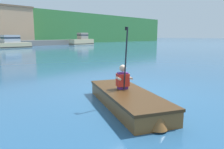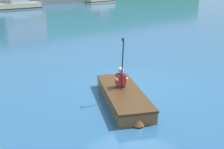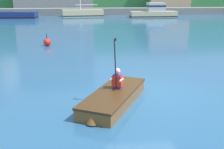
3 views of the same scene
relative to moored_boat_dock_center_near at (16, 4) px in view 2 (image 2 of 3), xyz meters
name	(u,v)px [view 2 (image 2 of 3)]	position (x,y,z in m)	size (l,w,h in m)	color
ground_plane	(135,86)	(-6.96, -27.18, -0.63)	(300.00, 300.00, 0.00)	#28567F
moored_boat_dock_center_near	(16,4)	(0.00, 0.00, 0.00)	(5.92, 1.84, 1.78)	#CCB789
rowboat_foreground	(123,96)	(-8.17, -27.94, -0.42)	(2.27, 3.13, 0.37)	brown
person_paddler	(121,78)	(-8.02, -27.65, 0.03)	(0.44, 0.44, 1.50)	#592672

